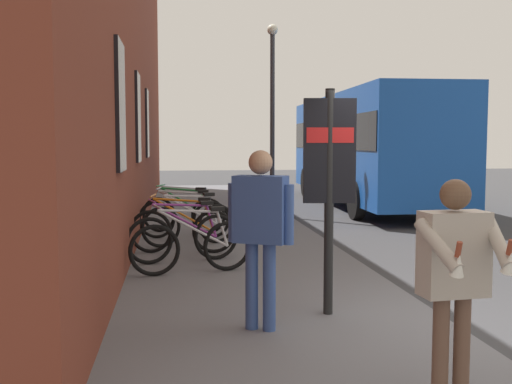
{
  "coord_description": "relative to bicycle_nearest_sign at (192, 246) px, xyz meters",
  "views": [
    {
      "loc": [
        -5.65,
        2.8,
        1.97
      ],
      "look_at": [
        2.71,
        1.69,
        1.26
      ],
      "focal_mm": 42.28,
      "sensor_mm": 36.0,
      "label": 1
    }
  ],
  "objects": [
    {
      "name": "city_bus",
      "position": [
        9.62,
        -5.59,
        1.41
      ],
      "size": [
        10.56,
        2.85,
        3.35
      ],
      "color": "#1951B2",
      "rests_on": "ground"
    },
    {
      "name": "bicycle_under_window",
      "position": [
        2.32,
        -0.02,
        0.0
      ],
      "size": [
        0.69,
        1.7,
        0.97
      ],
      "color": "black",
      "rests_on": "sidewalk_pavement"
    },
    {
      "name": "ground",
      "position": [
        3.26,
        -3.59,
        -0.51
      ],
      "size": [
        60.0,
        60.0,
        0.0
      ],
      "primitive_type": "plane",
      "color": "#38383A"
    },
    {
      "name": "tourist_with_hotdogs",
      "position": [
        -4.54,
        -1.68,
        0.59
      ],
      "size": [
        0.57,
        0.61,
        1.59
      ],
      "color": "brown",
      "rests_on": "sidewalk_pavement"
    },
    {
      "name": "bicycle_nearest_sign",
      "position": [
        0.0,
        0.0,
        0.0
      ],
      "size": [
        0.56,
        1.74,
        0.97
      ],
      "color": "black",
      "rests_on": "sidewalk_pavement"
    },
    {
      "name": "sidewalk_pavement",
      "position": [
        5.26,
        -0.84,
        -0.45
      ],
      "size": [
        24.0,
        3.5,
        0.12
      ],
      "primitive_type": "cube",
      "color": "slate",
      "rests_on": "ground"
    },
    {
      "name": "station_facade",
      "position": [
        6.25,
        1.21,
        3.4
      ],
      "size": [
        22.0,
        0.65,
        7.82
      ],
      "color": "brown",
      "rests_on": "ground"
    },
    {
      "name": "street_lamp",
      "position": [
        7.21,
        -2.29,
        2.52
      ],
      "size": [
        0.28,
        0.28,
        4.87
      ],
      "color": "#333338",
      "rests_on": "sidewalk_pavement"
    },
    {
      "name": "transit_info_sign",
      "position": [
        -2.2,
        -1.39,
        1.21
      ],
      "size": [
        0.15,
        0.56,
        2.4
      ],
      "color": "black",
      "rests_on": "sidewalk_pavement"
    },
    {
      "name": "bicycle_far_end",
      "position": [
        3.12,
        0.07,
        0.0
      ],
      "size": [
        0.48,
        1.76,
        0.97
      ],
      "color": "black",
      "rests_on": "sidewalk_pavement"
    },
    {
      "name": "bicycle_leaning_wall",
      "position": [
        0.83,
        0.11,
        0.0
      ],
      "size": [
        0.59,
        1.73,
        0.97
      ],
      "color": "black",
      "rests_on": "sidewalk_pavement"
    },
    {
      "name": "bicycle_mid_rack",
      "position": [
        3.83,
        0.07,
        0.0
      ],
      "size": [
        0.7,
        1.69,
        0.97
      ],
      "color": "black",
      "rests_on": "sidewalk_pavement"
    },
    {
      "name": "bicycle_beside_lamp",
      "position": [
        1.57,
        0.12,
        0.0
      ],
      "size": [
        0.48,
        1.76,
        0.97
      ],
      "color": "black",
      "rests_on": "sidewalk_pavement"
    },
    {
      "name": "pedestrian_crossing_street",
      "position": [
        -2.64,
        -0.59,
        0.69
      ],
      "size": [
        0.45,
        0.61,
        1.77
      ],
      "color": "#334C8C",
      "rests_on": "sidewalk_pavement"
    }
  ]
}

